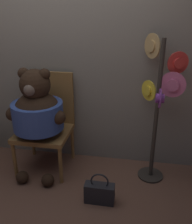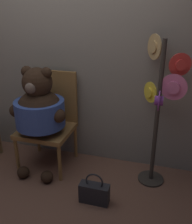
# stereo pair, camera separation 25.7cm
# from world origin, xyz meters

# --- Properties ---
(ground_plane) EXTENTS (14.00, 14.00, 0.00)m
(ground_plane) POSITION_xyz_m (0.00, 0.00, 0.00)
(ground_plane) COLOR brown
(wall_back) EXTENTS (8.00, 0.10, 2.66)m
(wall_back) POSITION_xyz_m (0.00, 0.71, 1.33)
(wall_back) COLOR gray
(wall_back) RESTS_ON ground_plane
(chair) EXTENTS (0.58, 0.55, 1.10)m
(chair) POSITION_xyz_m (-0.15, 0.44, 0.57)
(chair) COLOR olive
(chair) RESTS_ON ground_plane
(teddy_bear) EXTENTS (0.65, 0.57, 1.22)m
(teddy_bear) POSITION_xyz_m (-0.16, 0.24, 0.74)
(teddy_bear) COLOR black
(teddy_bear) RESTS_ON ground_plane
(hat_display_rack) EXTENTS (0.42, 0.48, 1.54)m
(hat_display_rack) POSITION_xyz_m (1.08, 0.39, 0.88)
(hat_display_rack) COLOR #332D28
(hat_display_rack) RESTS_ON ground_plane
(handbag_on_ground) EXTENTS (0.29, 0.11, 0.33)m
(handbag_on_ground) POSITION_xyz_m (0.57, -0.13, 0.11)
(handbag_on_ground) COLOR #232328
(handbag_on_ground) RESTS_ON ground_plane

